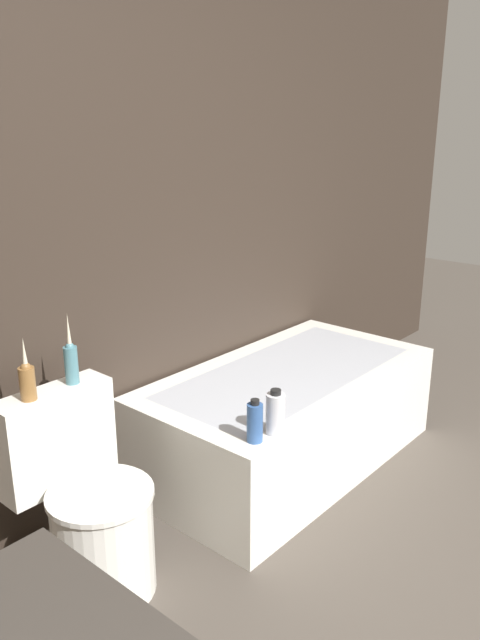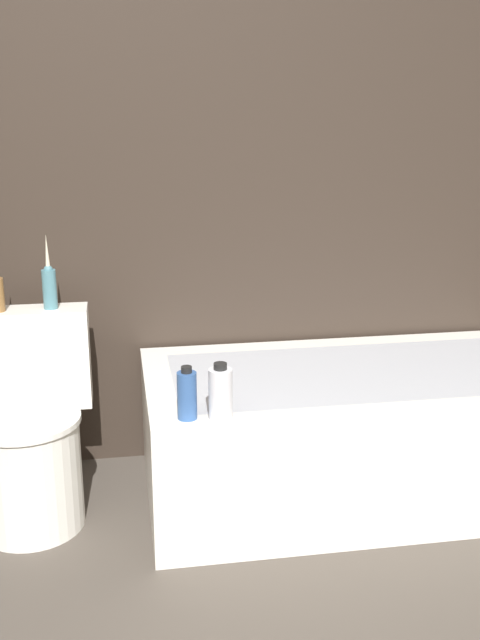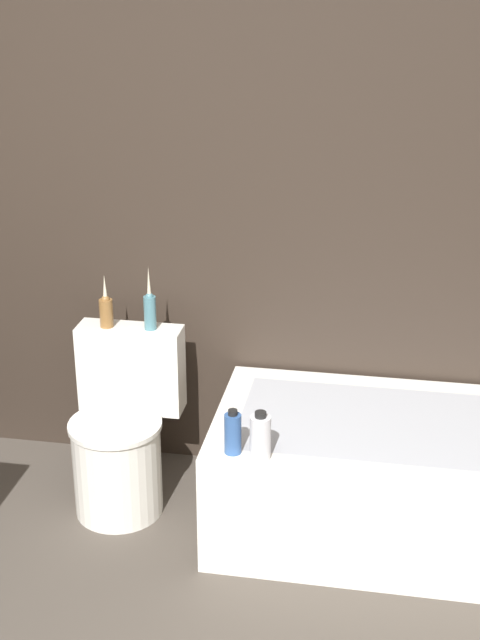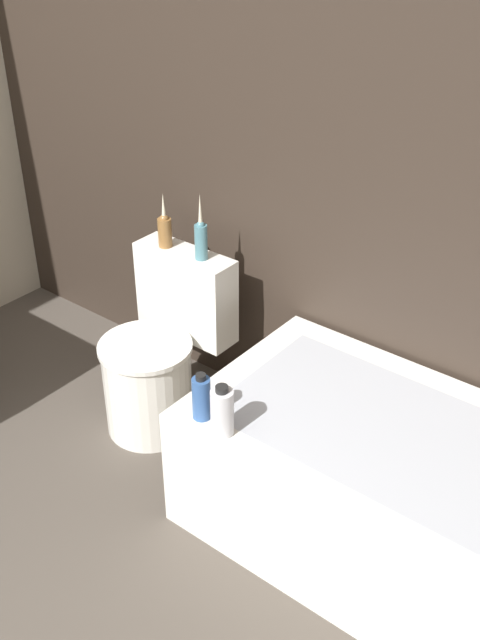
{
  "view_description": "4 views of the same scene",
  "coord_description": "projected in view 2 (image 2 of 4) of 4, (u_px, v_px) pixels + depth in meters",
  "views": [
    {
      "loc": [
        -1.49,
        -0.03,
        1.64
      ],
      "look_at": [
        0.3,
        1.52,
        0.9
      ],
      "focal_mm": 35.0,
      "sensor_mm": 36.0,
      "label": 1
    },
    {
      "loc": [
        -0.03,
        -0.84,
        1.44
      ],
      "look_at": [
        0.35,
        1.43,
        0.77
      ],
      "focal_mm": 42.0,
      "sensor_mm": 36.0,
      "label": 2
    },
    {
      "loc": [
        0.67,
        -1.42,
        2.15
      ],
      "look_at": [
        0.15,
        1.52,
        0.92
      ],
      "focal_mm": 50.0,
      "sensor_mm": 36.0,
      "label": 3
    },
    {
      "loc": [
        1.45,
        -0.11,
        2.06
      ],
      "look_at": [
        0.13,
        1.57,
        0.73
      ],
      "focal_mm": 42.0,
      "sensor_mm": 36.0,
      "label": 4
    }
  ],
  "objects": [
    {
      "name": "vase_silver",
      "position": [
        49.0,
        284.0,
        2.67
      ],
      "size": [
        0.05,
        0.05,
        0.27
      ],
      "color": "teal",
      "rests_on": "toilet"
    },
    {
      "name": "wall_back_tiled",
      "position": [
        121.0,
        140.0,
        2.82
      ],
      "size": [
        6.4,
        0.06,
        2.6
      ],
      "color": "#332821",
      "rests_on": "ground_plane"
    },
    {
      "name": "toilet",
      "position": [
        29.0,
        436.0,
        2.64
      ],
      "size": [
        0.44,
        0.51,
        0.72
      ],
      "color": "white",
      "rests_on": "ground"
    },
    {
      "name": "shampoo_bottle_short",
      "position": [
        220.0,
        393.0,
        2.32
      ],
      "size": [
        0.08,
        0.08,
        0.18
      ],
      "color": "silver",
      "rests_on": "bathtub"
    },
    {
      "name": "bathtub",
      "position": [
        351.0,
        431.0,
        2.82
      ],
      "size": [
        1.53,
        0.8,
        0.48
      ],
      "color": "white",
      "rests_on": "ground"
    },
    {
      "name": "shampoo_bottle_tall",
      "position": [
        187.0,
        395.0,
        2.33
      ],
      "size": [
        0.06,
        0.06,
        0.17
      ],
      "color": "#335999",
      "rests_on": "bathtub"
    }
  ]
}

